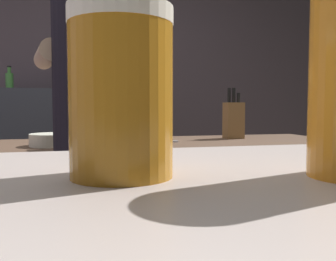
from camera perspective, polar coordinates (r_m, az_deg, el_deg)
The scene contains 11 objects.
wall_back at distance 3.43m, azimuth -14.88°, elevation 8.08°, with size 5.20×0.10×2.70m, color #4F434A.
prep_counter at distance 1.94m, azimuth -4.73°, elevation -15.23°, with size 2.10×0.60×0.91m, color brown.
back_shelf at distance 3.18m, azimuth -16.69°, elevation -4.91°, with size 0.97×0.36×1.23m, color #32353E.
bartender at distance 1.36m, azimuth -10.36°, elevation -0.19°, with size 0.47×0.54×1.71m.
knife_block at distance 2.07m, azimuth 10.19°, elevation 1.71°, with size 0.10×0.08×0.28m.
mixing_bowl at distance 1.73m, azimuth -17.57°, elevation -1.38°, with size 0.20×0.20×0.06m, color beige.
chefs_knife at distance 1.81m, azimuth -2.19°, elevation -1.76°, with size 0.24×0.03×0.01m, color silver.
pint_glass_near at distance 0.27m, azimuth -7.31°, elevation 5.78°, with size 0.08×0.08×0.12m.
bottle_vinegar at distance 3.23m, azimuth -16.02°, elevation 7.55°, with size 0.06×0.06×0.21m.
bottle_hot_sauce at distance 3.11m, azimuth -13.26°, elevation 7.92°, with size 0.05×0.05×0.23m.
bottle_soy at distance 3.14m, azimuth -23.51°, elevation 7.28°, with size 0.06×0.06×0.17m.
Camera 1 is at (0.07, -1.22, 1.08)m, focal length 39.05 mm.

